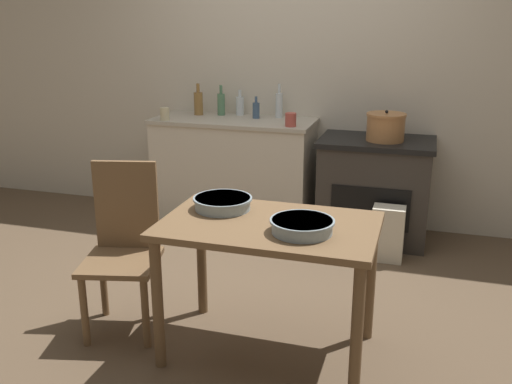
# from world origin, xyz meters

# --- Properties ---
(ground_plane) EXTENTS (14.00, 14.00, 0.00)m
(ground_plane) POSITION_xyz_m (0.00, 0.00, 0.00)
(ground_plane) COLOR brown
(wall_back) EXTENTS (8.00, 0.07, 2.55)m
(wall_back) POSITION_xyz_m (0.00, 1.58, 1.27)
(wall_back) COLOR beige
(wall_back) RESTS_ON ground_plane
(counter_cabinet) EXTENTS (1.33, 0.58, 0.90)m
(counter_cabinet) POSITION_xyz_m (-0.47, 1.28, 0.45)
(counter_cabinet) COLOR beige
(counter_cabinet) RESTS_ON ground_plane
(stove) EXTENTS (0.87, 0.61, 0.80)m
(stove) POSITION_xyz_m (0.70, 1.26, 0.40)
(stove) COLOR #38332D
(stove) RESTS_ON ground_plane
(work_table) EXTENTS (1.07, 0.67, 0.73)m
(work_table) POSITION_xyz_m (0.34, -0.54, 0.62)
(work_table) COLOR brown
(work_table) RESTS_ON ground_plane
(chair) EXTENTS (0.48, 0.48, 0.94)m
(chair) POSITION_xyz_m (-0.51, -0.50, 0.49)
(chair) COLOR brown
(chair) RESTS_ON ground_plane
(flour_sack) EXTENTS (0.23, 0.16, 0.40)m
(flour_sack) POSITION_xyz_m (0.85, 0.85, 0.20)
(flour_sack) COLOR beige
(flour_sack) RESTS_ON ground_plane
(stock_pot) EXTENTS (0.29, 0.29, 0.23)m
(stock_pot) POSITION_xyz_m (0.76, 1.23, 0.91)
(stock_pot) COLOR #B77A47
(stock_pot) RESTS_ON stove
(mixing_bowl_large) EXTENTS (0.31, 0.31, 0.07)m
(mixing_bowl_large) POSITION_xyz_m (0.53, -0.63, 0.76)
(mixing_bowl_large) COLOR #93A8B2
(mixing_bowl_large) RESTS_ON work_table
(mixing_bowl_small) EXTENTS (0.31, 0.31, 0.07)m
(mixing_bowl_small) POSITION_xyz_m (0.05, -0.41, 0.76)
(mixing_bowl_small) COLOR #93A8B2
(mixing_bowl_small) RESTS_ON work_table
(bottle_far_left) EXTENTS (0.06, 0.06, 0.18)m
(bottle_far_left) POSITION_xyz_m (-0.30, 1.36, 0.97)
(bottle_far_left) COLOR #3D5675
(bottle_far_left) RESTS_ON counter_cabinet
(bottle_left) EXTENTS (0.07, 0.07, 0.21)m
(bottle_left) POSITION_xyz_m (-0.48, 1.48, 0.98)
(bottle_left) COLOR silver
(bottle_left) RESTS_ON counter_cabinet
(bottle_mid_left) EXTENTS (0.08, 0.08, 0.26)m
(bottle_mid_left) POSITION_xyz_m (-0.82, 1.39, 1.00)
(bottle_mid_left) COLOR olive
(bottle_mid_left) RESTS_ON counter_cabinet
(bottle_center_left) EXTENTS (0.06, 0.06, 0.25)m
(bottle_center_left) POSITION_xyz_m (-0.63, 1.43, 0.99)
(bottle_center_left) COLOR #517F5B
(bottle_center_left) RESTS_ON counter_cabinet
(bottle_center) EXTENTS (0.06, 0.06, 0.28)m
(bottle_center) POSITION_xyz_m (-0.13, 1.45, 1.00)
(bottle_center) COLOR silver
(bottle_center) RESTS_ON counter_cabinet
(cup_center_right) EXTENTS (0.08, 0.08, 0.10)m
(cup_center_right) POSITION_xyz_m (0.06, 1.09, 0.95)
(cup_center_right) COLOR #B74C42
(cup_center_right) RESTS_ON counter_cabinet
(cup_mid_right) EXTENTS (0.07, 0.07, 0.10)m
(cup_mid_right) POSITION_xyz_m (-0.98, 1.06, 0.95)
(cup_mid_right) COLOR beige
(cup_mid_right) RESTS_ON counter_cabinet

